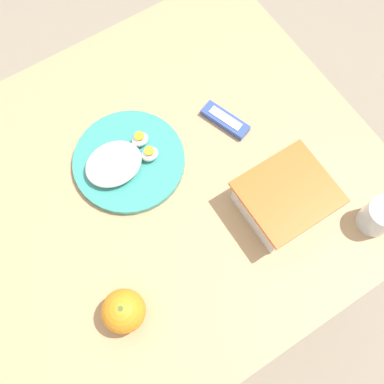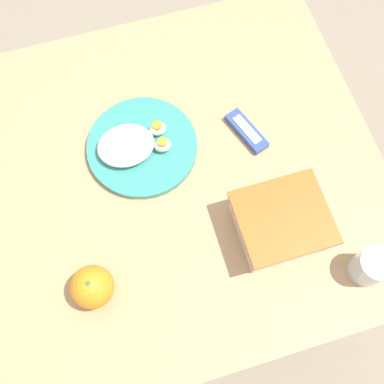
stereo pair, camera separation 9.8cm
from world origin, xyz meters
name	(u,v)px [view 2 (the right image)]	position (x,y,z in m)	size (l,w,h in m)	color
ground_plane	(174,250)	(0.00, 0.00, 0.00)	(10.00, 10.00, 0.00)	gray
table	(164,189)	(0.00, 0.00, 0.64)	(1.01, 0.89, 0.73)	tan
food_container	(280,224)	(-0.21, 0.20, 0.77)	(0.19, 0.17, 0.09)	white
orange_fruit	(92,287)	(0.20, 0.21, 0.77)	(0.09, 0.09, 0.09)	orange
rice_plate	(139,146)	(0.03, -0.08, 0.75)	(0.26, 0.26, 0.05)	teal
candy_bar	(247,131)	(-0.22, -0.05, 0.74)	(0.08, 0.13, 0.02)	#334C9E
drinking_glass	(371,267)	(-0.35, 0.33, 0.77)	(0.07, 0.07, 0.08)	silver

